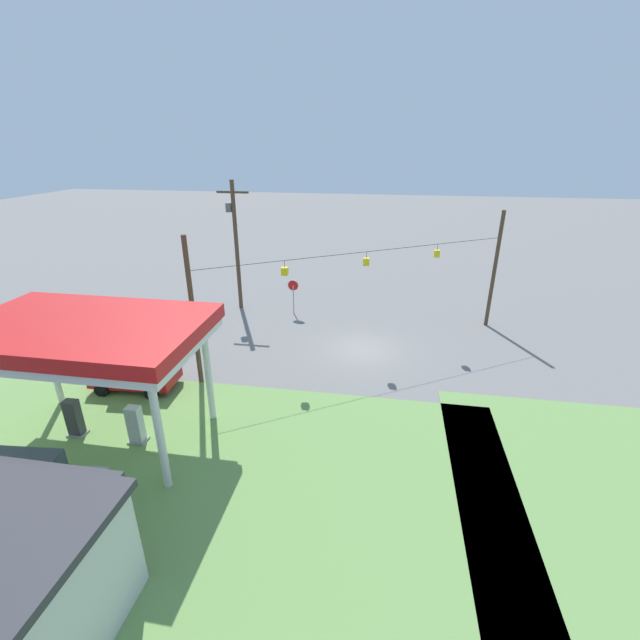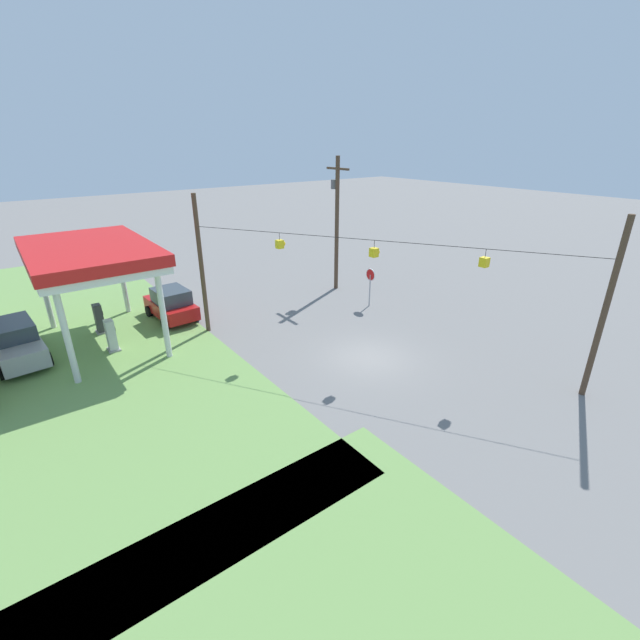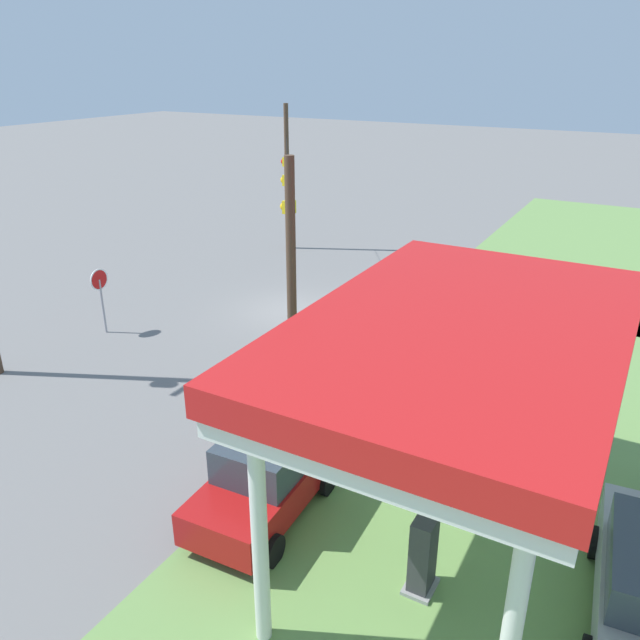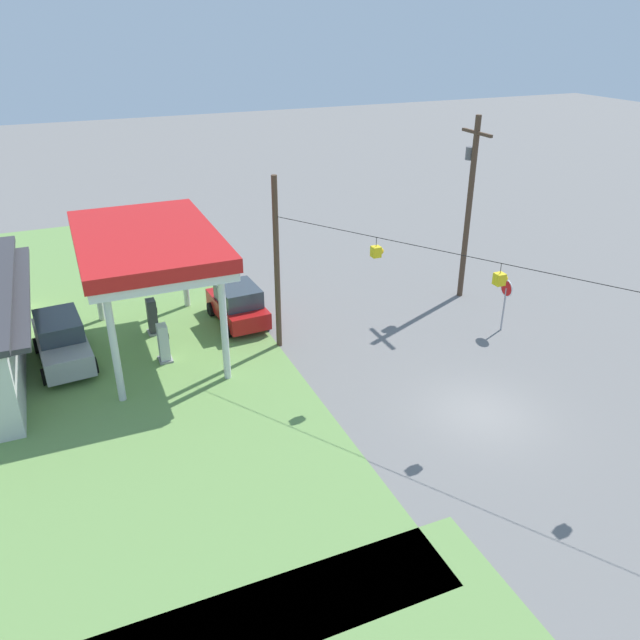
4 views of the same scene
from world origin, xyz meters
TOP-DOWN VIEW (x-y plane):
  - ground_plane at (0.00, 0.00)m, footprint 160.00×160.00m
  - gas_station_canopy at (9.81, 9.89)m, footprint 8.88×5.49m
  - fuel_pump_near at (8.44, 9.89)m, footprint 0.71×0.56m
  - fuel_pump_far at (11.18, 9.89)m, footprint 0.71×0.56m
  - car_at_pumps_front at (10.72, 6.01)m, footprint 4.13×2.27m
  - car_at_pumps_rear at (10.03, 13.77)m, footprint 4.85×2.41m
  - stop_sign_roadside at (5.25, -4.94)m, footprint 0.80×0.08m
  - utility_pole_main at (9.40, -5.49)m, footprint 2.20×0.44m
  - signal_span_gantry at (-0.00, -0.01)m, footprint 15.98×10.24m

SIDE VIEW (x-z plane):
  - ground_plane at x=0.00m, z-range 0.00..0.00m
  - fuel_pump_near at x=8.44m, z-range -0.04..1.64m
  - fuel_pump_far at x=11.18m, z-range -0.04..1.64m
  - car_at_pumps_front at x=10.72m, z-range 0.01..1.94m
  - car_at_pumps_rear at x=10.03m, z-range 0.02..1.99m
  - stop_sign_roadside at x=5.25m, z-range 0.56..3.06m
  - signal_span_gantry at x=0.00m, z-range 0.30..7.82m
  - gas_station_canopy at x=9.81m, z-range 2.09..7.33m
  - utility_pole_main at x=9.40m, z-range 0.55..9.56m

